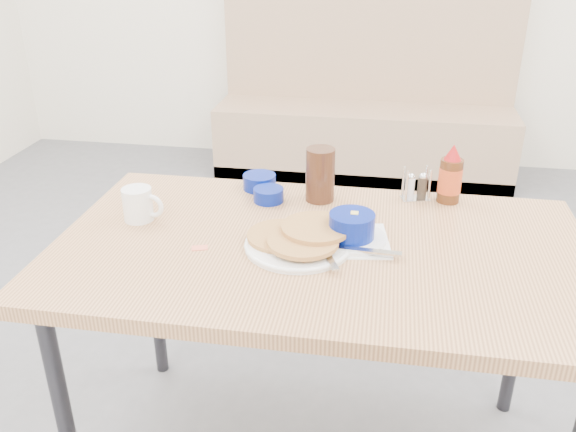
% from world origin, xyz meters
% --- Properties ---
extents(booth_bench, '(1.90, 0.56, 1.22)m').
position_xyz_m(booth_bench, '(0.00, 2.78, 0.35)').
color(booth_bench, tan).
rests_on(booth_bench, ground).
extents(dining_table, '(1.40, 0.80, 0.76)m').
position_xyz_m(dining_table, '(0.00, 0.25, 0.70)').
color(dining_table, tan).
rests_on(dining_table, ground).
extents(pancake_plate, '(0.28, 0.28, 0.05)m').
position_xyz_m(pancake_plate, '(-0.05, 0.23, 0.78)').
color(pancake_plate, white).
rests_on(pancake_plate, dining_table).
extents(coffee_mug, '(0.12, 0.08, 0.09)m').
position_xyz_m(coffee_mug, '(-0.52, 0.31, 0.81)').
color(coffee_mug, white).
rests_on(coffee_mug, dining_table).
extents(grits_setting, '(0.25, 0.23, 0.08)m').
position_xyz_m(grits_setting, '(0.08, 0.28, 0.80)').
color(grits_setting, white).
rests_on(grits_setting, dining_table).
extents(creamer_bowl, '(0.10, 0.10, 0.05)m').
position_xyz_m(creamer_bowl, '(-0.23, 0.59, 0.78)').
color(creamer_bowl, navy).
rests_on(creamer_bowl, dining_table).
extents(butter_bowl, '(0.09, 0.09, 0.04)m').
position_xyz_m(butter_bowl, '(-0.19, 0.50, 0.78)').
color(butter_bowl, navy).
rests_on(butter_bowl, dining_table).
extents(amber_tumbler, '(0.11, 0.11, 0.16)m').
position_xyz_m(amber_tumbler, '(-0.04, 0.54, 0.84)').
color(amber_tumbler, '#3B2012').
rests_on(amber_tumbler, dining_table).
extents(condiment_caddy, '(0.09, 0.07, 0.10)m').
position_xyz_m(condiment_caddy, '(0.25, 0.59, 0.80)').
color(condiment_caddy, silver).
rests_on(condiment_caddy, dining_table).
extents(syrup_bottle, '(0.07, 0.07, 0.18)m').
position_xyz_m(syrup_bottle, '(0.35, 0.59, 0.84)').
color(syrup_bottle, '#47230F').
rests_on(syrup_bottle, dining_table).
extents(sugar_wrapper, '(0.05, 0.04, 0.00)m').
position_xyz_m(sugar_wrapper, '(-0.31, 0.18, 0.76)').
color(sugar_wrapper, '#F66E52').
rests_on(sugar_wrapper, dining_table).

